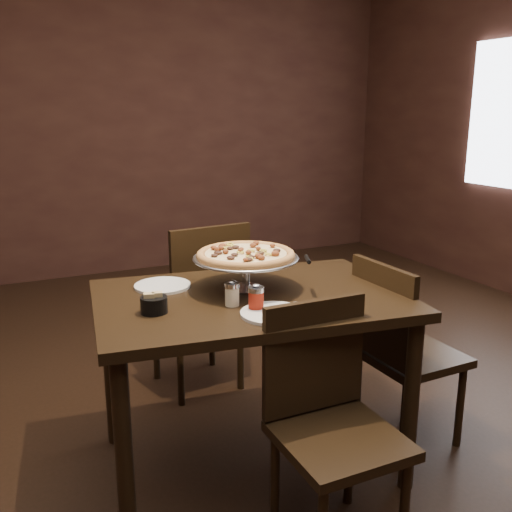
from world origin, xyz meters
name	(u,v)px	position (x,y,z in m)	size (l,w,h in m)	color
room	(285,147)	(0.06, 0.03, 1.40)	(6.04, 7.04, 2.84)	black
dining_table	(250,319)	(-0.05, 0.11, 0.69)	(1.37, 1.02, 0.79)	black
pizza_stand	(246,255)	(-0.03, 0.19, 0.94)	(0.45, 0.45, 0.19)	#B1B1B8
parmesan_shaker	(232,293)	(-0.17, 0.02, 0.84)	(0.06, 0.06, 0.10)	beige
pepper_flake_shaker	(256,298)	(-0.11, -0.08, 0.84)	(0.06, 0.06, 0.11)	maroon
packet_caddy	(154,304)	(-0.47, 0.08, 0.83)	(0.10, 0.10, 0.08)	black
napkin_stack	(316,308)	(0.11, -0.16, 0.80)	(0.14, 0.14, 0.01)	white
plate_left	(162,286)	(-0.34, 0.38, 0.80)	(0.24, 0.24, 0.01)	white
plate_near	(273,313)	(-0.07, -0.14, 0.80)	(0.25, 0.25, 0.01)	white
serving_spatula	(308,260)	(0.18, 0.02, 0.94)	(0.14, 0.14, 0.02)	#B1B1B8
chair_far	(202,301)	(0.01, 0.86, 0.53)	(0.48, 0.48, 0.96)	black
chair_near	(329,415)	(0.03, -0.40, 0.48)	(0.41, 0.41, 0.88)	black
chair_side	(400,346)	(0.65, -0.03, 0.49)	(0.42, 0.42, 0.89)	black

